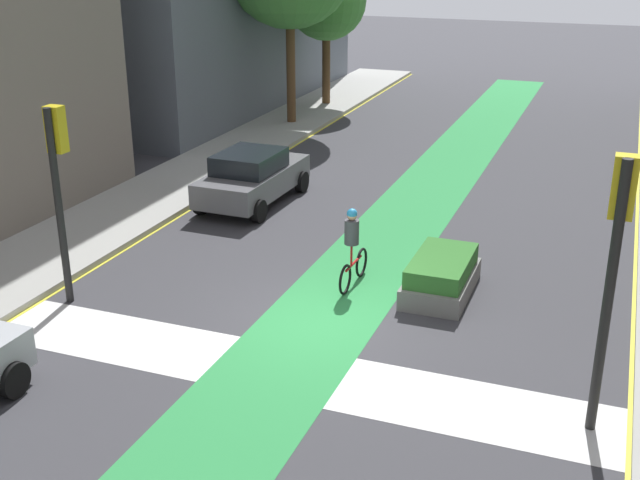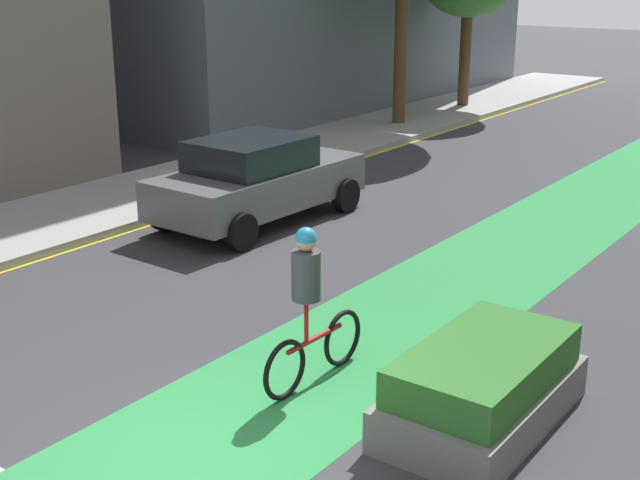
{
  "view_description": "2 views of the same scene",
  "coord_description": "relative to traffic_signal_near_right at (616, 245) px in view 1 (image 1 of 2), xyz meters",
  "views": [
    {
      "loc": [
        5.2,
        -13.65,
        7.46
      ],
      "look_at": [
        -0.81,
        2.16,
        0.92
      ],
      "focal_mm": 45.14,
      "sensor_mm": 36.0,
      "label": 1
    },
    {
      "loc": [
        5.2,
        -4.94,
        4.49
      ],
      "look_at": [
        -0.72,
        3.18,
        1.24
      ],
      "focal_mm": 47.81,
      "sensor_mm": 36.0,
      "label": 2
    }
  ],
  "objects": [
    {
      "name": "sidewalk_left",
      "position": [
        -12.86,
        1.76,
        -3.04
      ],
      "size": [
        3.0,
        60.0,
        0.15
      ],
      "primitive_type": "cube",
      "color": "#9E9E99",
      "rests_on": "ground_plane"
    },
    {
      "name": "car_grey_left_far",
      "position": [
        -9.93,
        8.28,
        -2.32
      ],
      "size": [
        2.11,
        4.24,
        1.57
      ],
      "color": "slate",
      "rests_on": "ground_plane"
    },
    {
      "name": "cyclist_in_lane",
      "position": [
        -5.34,
        3.73,
        -2.15
      ],
      "size": [
        0.32,
        1.73,
        1.86
      ],
      "color": "black",
      "rests_on": "ground_plane"
    },
    {
      "name": "crosswalk_band",
      "position": [
        -5.36,
        -0.24,
        -3.11
      ],
      "size": [
        12.0,
        1.8,
        0.01
      ],
      "primitive_type": "cube",
      "color": "silver",
      "rests_on": "ground_plane"
    },
    {
      "name": "traffic_signal_near_left",
      "position": [
        -10.76,
        0.96,
        -0.17
      ],
      "size": [
        0.35,
        0.52,
        4.2
      ],
      "color": "black",
      "rests_on": "ground_plane"
    },
    {
      "name": "curb_stripe_right",
      "position": [
        0.64,
        1.76,
        -3.11
      ],
      "size": [
        0.16,
        60.0,
        0.01
      ],
      "primitive_type": "cube",
      "color": "yellow",
      "rests_on": "ground_plane"
    },
    {
      "name": "bike_lane_paint",
      "position": [
        -5.4,
        1.76,
        -3.11
      ],
      "size": [
        2.4,
        60.0,
        0.01
      ],
      "primitive_type": "cube",
      "color": "#2D8C47",
      "rests_on": "ground_plane"
    },
    {
      "name": "median_planter",
      "position": [
        -3.4,
        4.09,
        -2.71
      ],
      "size": [
        1.31,
        2.46,
        0.85
      ],
      "color": "slate",
      "rests_on": "ground_plane"
    },
    {
      "name": "traffic_signal_near_right",
      "position": [
        0.0,
        0.0,
        0.0
      ],
      "size": [
        0.35,
        0.52,
        4.46
      ],
      "color": "black",
      "rests_on": "ground_plane"
    },
    {
      "name": "curb_stripe_left",
      "position": [
        -11.36,
        1.76,
        -3.11
      ],
      "size": [
        0.16,
        60.0,
        0.01
      ],
      "primitive_type": "cube",
      "color": "yellow",
      "rests_on": "ground_plane"
    },
    {
      "name": "ground_plane",
      "position": [
        -5.36,
        1.76,
        -3.12
      ],
      "size": [
        120.0,
        120.0,
        0.0
      ],
      "primitive_type": "plane",
      "color": "#38383D"
    },
    {
      "name": "street_tree_far",
      "position": [
        -12.76,
        22.01,
        1.5
      ],
      "size": [
        3.49,
        3.49,
        6.24
      ],
      "color": "brown",
      "rests_on": "sidewalk_left"
    }
  ]
}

